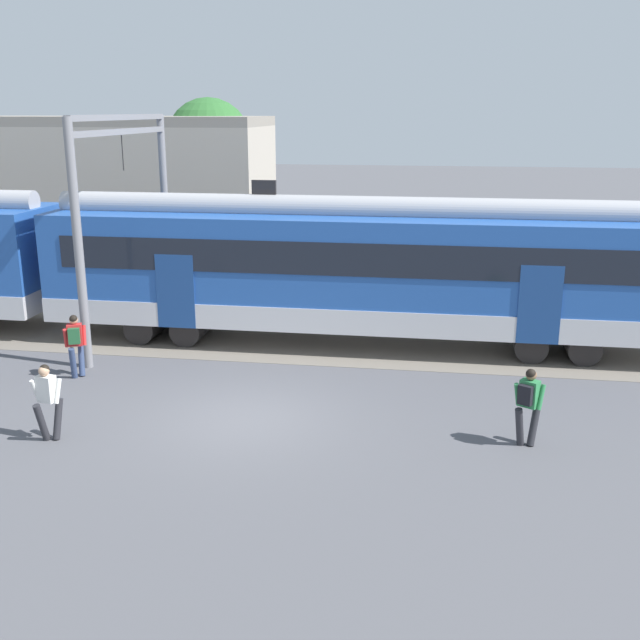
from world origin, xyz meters
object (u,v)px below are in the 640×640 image
object	(u,v)px
commuter_train	(79,260)
pedestrian_white	(47,397)
pedestrian_red	(75,341)
pedestrian_green	(528,401)

from	to	relation	value
commuter_train	pedestrian_white	size ratio (longest dim) A/B	22.83
pedestrian_red	pedestrian_white	size ratio (longest dim) A/B	1.00
pedestrian_red	pedestrian_white	world-z (taller)	same
commuter_train	pedestrian_red	xyz separation A→B (m)	(1.74, -4.01, -1.26)
pedestrian_white	commuter_train	bearing A→B (deg)	110.93
pedestrian_red	commuter_train	bearing A→B (deg)	113.48
commuter_train	pedestrian_red	world-z (taller)	commuter_train
pedestrian_red	pedestrian_white	xyz separation A→B (m)	(1.19, -3.66, -0.03)
pedestrian_red	pedestrian_green	distance (m)	11.22
pedestrian_green	commuter_train	bearing A→B (deg)	153.10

